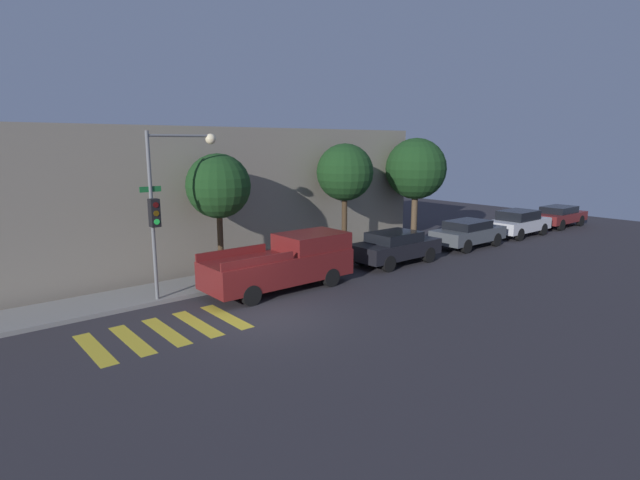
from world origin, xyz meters
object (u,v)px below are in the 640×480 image
Objects in this scene: tree_midblock at (345,173)px; traffic_light_pole at (167,194)px; sedan_near_corner at (395,247)px; tree_far_end at (416,169)px; sedan_middle at (468,233)px; pickup_truck at (285,262)px; sedan_tail_of_row at (559,216)px; tree_near_corner at (218,187)px; sedan_far_end at (518,222)px.

traffic_light_pole is at bearing -172.68° from tree_midblock.
tree_far_end is at bearing 30.22° from sedan_near_corner.
tree_midblock is at bearing 159.12° from sedan_middle.
tree_far_end is (-1.36, 2.41, 3.16)m from sedan_middle.
tree_far_end reaches higher than pickup_truck.
sedan_middle is 0.99× the size of sedan_tail_of_row.
tree_midblock reaches higher than sedan_tail_of_row.
sedan_tail_of_row is (25.08, -1.27, -2.89)m from traffic_light_pole.
traffic_light_pole is at bearing -175.29° from tree_far_end.
sedan_tail_of_row is 0.82× the size of tree_midblock.
traffic_light_pole is 1.15× the size of tree_near_corner.
tree_far_end reaches higher than tree_midblock.
pickup_truck is at bearing -180.00° from sedan_far_end.
sedan_far_end reaches higher than sedan_near_corner.
traffic_light_pole is 8.94m from tree_midblock.
traffic_light_pole is at bearing 175.21° from sedan_middle.
tree_midblock is (-11.23, 2.41, 3.13)m from sedan_far_end.
tree_near_corner is at bearing 172.21° from sedan_far_end.
tree_midblock is at bearing -0.00° from tree_near_corner.
tree_near_corner reaches higher than sedan_tail_of_row.
pickup_truck is 1.01× the size of tree_far_end.
pickup_truck is 16.34m from sedan_far_end.
traffic_light_pole is 1.33× the size of sedan_middle.
tree_midblock reaches higher than sedan_far_end.
pickup_truck is at bearing -154.71° from tree_midblock.
traffic_light_pole reaches higher than sedan_near_corner.
traffic_light_pole is at bearing 176.38° from sedan_far_end.
tree_midblock is (5.10, 2.41, 2.93)m from pickup_truck.
sedan_near_corner is at bearing 0.00° from pickup_truck.
sedan_tail_of_row is at bearing -12.10° from tree_far_end.
sedan_middle is (11.43, 0.00, -0.22)m from pickup_truck.
tree_far_end is at bearing 4.71° from traffic_light_pole.
sedan_near_corner is at bearing -180.00° from sedan_tail_of_row.
pickup_truck is 1.32× the size of sedan_near_corner.
tree_midblock is (-6.32, 2.41, 3.15)m from sedan_middle.
sedan_near_corner is 8.14m from tree_near_corner.
tree_far_end is at bearing 13.47° from pickup_truck.
sedan_far_end is 4.98m from sedan_tail_of_row.
sedan_middle is 9.89m from sedan_tail_of_row.
pickup_truck is at bearing -61.71° from tree_near_corner.
tree_midblock is at bearing 171.54° from sedan_tail_of_row.
pickup_truck is 1.30× the size of sedan_tail_of_row.
tree_near_corner is (-17.64, 2.41, 2.86)m from sedan_far_end.
traffic_light_pole reaches higher than tree_far_end.
sedan_near_corner is 5.50m from sedan_middle.
traffic_light_pole is 1.31× the size of sedan_tail_of_row.
sedan_near_corner is 4.04m from tree_midblock.
tree_far_end is at bearing 119.36° from sedan_middle.
sedan_tail_of_row is (4.98, 0.00, -0.06)m from sedan_far_end.
tree_midblock reaches higher than sedan_near_corner.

